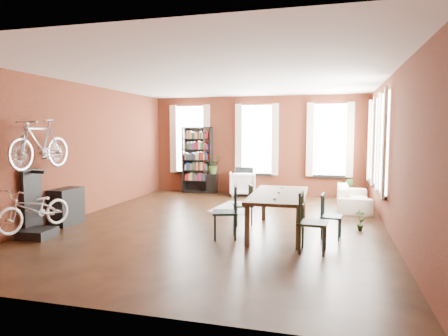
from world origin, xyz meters
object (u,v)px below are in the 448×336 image
(dining_table, at_px, (279,213))
(plant_stand, at_px, (212,183))
(console_table, at_px, (66,206))
(dining_chair_b, at_px, (243,205))
(dining_chair_c, at_px, (313,223))
(bicycle_floor, at_px, (34,190))
(cream_sofa, at_px, (354,194))
(bike_trainer, at_px, (37,233))
(bookshelf, at_px, (197,160))
(dining_chair_d, at_px, (331,216))
(white_armchair, at_px, (242,182))
(dining_chair_a, at_px, (225,212))

(dining_table, xyz_separation_m, plant_stand, (-2.83, 4.75, -0.08))
(console_table, bearing_deg, dining_chair_b, 14.21)
(dining_chair_c, bearing_deg, bicycle_floor, 98.39)
(dining_chair_c, xyz_separation_m, bicycle_floor, (-5.18, -0.44, 0.42))
(dining_chair_b, relative_size, cream_sofa, 0.42)
(bike_trainer, height_order, plant_stand, plant_stand)
(bookshelf, distance_m, cream_sofa, 5.28)
(dining_chair_b, height_order, console_table, dining_chair_b)
(dining_chair_d, relative_size, white_armchair, 1.02)
(white_armchair, height_order, cream_sofa, white_armchair)
(dining_chair_a, bearing_deg, cream_sofa, 129.67)
(dining_chair_c, relative_size, cream_sofa, 0.49)
(bookshelf, bearing_deg, bicycle_floor, -99.86)
(bookshelf, bearing_deg, dining_chair_b, -59.50)
(dining_chair_d, xyz_separation_m, console_table, (-5.66, -0.30, -0.02))
(cream_sofa, height_order, bicycle_floor, bicycle_floor)
(cream_sofa, distance_m, console_table, 7.15)
(dining_chair_d, relative_size, bike_trainer, 1.45)
(dining_chair_b, relative_size, plant_stand, 1.36)
(dining_chair_b, bearing_deg, dining_chair_c, 19.63)
(dining_chair_d, bearing_deg, white_armchair, 37.58)
(dining_table, height_order, dining_chair_d, dining_chair_d)
(bike_trainer, distance_m, console_table, 1.19)
(dining_table, xyz_separation_m, dining_chair_c, (0.73, -1.18, 0.11))
(dining_chair_d, bearing_deg, dining_chair_b, 77.67)
(dining_chair_b, relative_size, bookshelf, 0.40)
(plant_stand, bearing_deg, dining_chair_d, -51.77)
(bookshelf, distance_m, white_armchair, 1.75)
(dining_table, bearing_deg, bookshelf, 123.65)
(dining_table, relative_size, bicycle_floor, 1.54)
(dining_chair_a, distance_m, dining_chair_c, 1.74)
(white_armchair, xyz_separation_m, plant_stand, (-1.08, 0.20, -0.09))
(white_armchair, height_order, console_table, white_armchair)
(dining_table, distance_m, dining_chair_b, 0.99)
(bicycle_floor, bearing_deg, console_table, 112.00)
(bike_trainer, relative_size, bicycle_floor, 0.38)
(dining_chair_b, bearing_deg, dining_chair_a, -27.86)
(dining_chair_c, bearing_deg, cream_sofa, -8.14)
(bike_trainer, bearing_deg, bicycle_floor, -79.18)
(dining_table, bearing_deg, cream_sofa, 60.71)
(white_armchair, relative_size, bicycle_floor, 0.54)
(dining_chair_a, xyz_separation_m, dining_chair_b, (0.09, 1.19, -0.07))
(dining_table, height_order, plant_stand, dining_table)
(plant_stand, bearing_deg, bicycle_floor, -104.31)
(bookshelf, relative_size, console_table, 2.75)
(dining_chair_c, height_order, bike_trainer, dining_chair_c)
(white_armchair, relative_size, bike_trainer, 1.43)
(dining_chair_d, height_order, bookshelf, bookshelf)
(dining_chair_a, relative_size, bike_trainer, 1.74)
(dining_table, xyz_separation_m, white_armchair, (-1.75, 4.54, 0.01))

